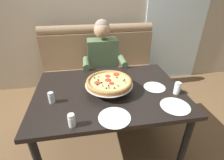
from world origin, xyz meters
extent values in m
plane|color=brown|center=(0.00, 0.00, 0.00)|extent=(16.00, 16.00, 0.00)
cube|color=#BCB29E|center=(0.00, 1.54, 1.40)|extent=(6.00, 0.12, 2.80)
cube|color=white|center=(1.40, 1.46, 1.40)|extent=(1.10, 0.02, 2.80)
cube|color=#937556|center=(0.00, 0.84, 0.23)|extent=(1.70, 0.60, 0.46)
cube|color=#937556|center=(0.00, 1.23, 0.69)|extent=(1.70, 0.18, 0.65)
cylinder|color=#937556|center=(0.00, 1.23, 1.06)|extent=(1.70, 0.14, 0.14)
cube|color=black|center=(0.00, 0.00, 0.73)|extent=(1.40, 0.99, 0.04)
cylinder|color=black|center=(0.63, -0.43, 0.36)|extent=(0.06, 0.06, 0.71)
cylinder|color=black|center=(-0.63, 0.43, 0.36)|extent=(0.06, 0.06, 0.71)
cylinder|color=black|center=(0.63, 0.43, 0.36)|extent=(0.06, 0.06, 0.71)
cube|color=#2D3342|center=(0.04, 0.59, 0.54)|extent=(0.34, 0.40, 0.15)
cylinder|color=#2D3342|center=(-0.06, 0.34, 0.23)|extent=(0.11, 0.11, 0.46)
cylinder|color=#2D3342|center=(0.14, 0.34, 0.23)|extent=(0.11, 0.11, 0.46)
cube|color=#56704C|center=(0.04, 0.81, 0.74)|extent=(0.40, 0.22, 0.56)
cylinder|color=#56704C|center=(-0.19, 0.59, 0.79)|extent=(0.08, 0.28, 0.08)
cylinder|color=#56704C|center=(0.27, 0.59, 0.79)|extent=(0.08, 0.28, 0.08)
sphere|color=tan|center=(0.04, 0.79, 1.15)|extent=(0.21, 0.21, 0.21)
sphere|color=gray|center=(0.04, 0.80, 1.18)|extent=(0.19, 0.19, 0.19)
cylinder|color=silver|center=(0.00, -0.13, 0.79)|extent=(0.01, 0.01, 0.08)
cylinder|color=silver|center=(-0.10, 0.04, 0.79)|extent=(0.01, 0.01, 0.08)
cylinder|color=silver|center=(0.10, 0.04, 0.79)|extent=(0.01, 0.01, 0.08)
torus|color=silver|center=(0.00, -0.02, 0.82)|extent=(0.24, 0.24, 0.01)
cylinder|color=silver|center=(0.00, -0.02, 0.83)|extent=(0.44, 0.44, 0.00)
cylinder|color=#B77F42|center=(0.00, -0.02, 0.84)|extent=(0.42, 0.42, 0.02)
torus|color=#B77F42|center=(0.00, -0.02, 0.86)|extent=(0.42, 0.42, 0.03)
cylinder|color=#E5C17A|center=(0.00, -0.02, 0.86)|extent=(0.36, 0.36, 0.01)
cylinder|color=red|center=(0.09, 0.10, 0.86)|extent=(0.06, 0.06, 0.01)
cylinder|color=red|center=(0.00, 0.08, 0.86)|extent=(0.05, 0.05, 0.01)
cylinder|color=red|center=(-0.11, -0.03, 0.86)|extent=(0.05, 0.05, 0.01)
cylinder|color=red|center=(0.01, -0.06, 0.86)|extent=(0.05, 0.05, 0.01)
cylinder|color=red|center=(-0.01, 0.00, 0.86)|extent=(0.06, 0.06, 0.01)
sphere|color=black|center=(-0.10, 0.01, 0.87)|extent=(0.01, 0.01, 0.01)
sphere|color=black|center=(0.13, -0.05, 0.87)|extent=(0.01, 0.01, 0.01)
sphere|color=black|center=(-0.02, -0.10, 0.87)|extent=(0.01, 0.01, 0.01)
sphere|color=black|center=(-0.11, -0.07, 0.87)|extent=(0.01, 0.01, 0.01)
sphere|color=black|center=(0.03, -0.15, 0.87)|extent=(0.01, 0.01, 0.01)
sphere|color=black|center=(0.14, -0.02, 0.87)|extent=(0.01, 0.01, 0.01)
sphere|color=black|center=(-0.13, 0.06, 0.87)|extent=(0.01, 0.01, 0.01)
sphere|color=black|center=(0.08, 0.04, 0.87)|extent=(0.01, 0.01, 0.01)
sphere|color=black|center=(-0.10, 0.08, 0.87)|extent=(0.01, 0.01, 0.01)
sphere|color=black|center=(-0.04, -0.14, 0.87)|extent=(0.01, 0.01, 0.01)
sphere|color=black|center=(-0.07, -0.04, 0.87)|extent=(0.01, 0.01, 0.01)
cone|color=#CCC675|center=(0.14, -0.07, 0.87)|extent=(0.04, 0.04, 0.02)
cone|color=#CCC675|center=(-0.03, -0.13, 0.87)|extent=(0.04, 0.04, 0.02)
cone|color=#CCC675|center=(-0.10, 0.07, 0.87)|extent=(0.04, 0.04, 0.02)
cone|color=#CCC675|center=(0.06, -0.11, 0.87)|extent=(0.04, 0.04, 0.02)
cone|color=#CCC675|center=(-0.08, -0.09, 0.87)|extent=(0.04, 0.04, 0.02)
cylinder|color=white|center=(0.61, -0.16, 0.80)|extent=(0.06, 0.06, 0.09)
cylinder|color=silver|center=(0.61, -0.16, 0.78)|extent=(0.05, 0.05, 0.06)
cylinder|color=silver|center=(0.61, -0.16, 0.86)|extent=(0.05, 0.05, 0.02)
cylinder|color=white|center=(-0.33, -0.42, 0.79)|extent=(0.05, 0.05, 0.08)
cylinder|color=#A82D19|center=(-0.33, -0.42, 0.78)|extent=(0.05, 0.05, 0.05)
cylinder|color=silver|center=(-0.33, -0.42, 0.85)|extent=(0.05, 0.05, 0.02)
cylinder|color=white|center=(-0.51, -0.11, 0.79)|extent=(0.05, 0.05, 0.08)
cylinder|color=#4C6633|center=(-0.51, -0.11, 0.77)|extent=(0.04, 0.04, 0.04)
cylinder|color=silver|center=(-0.51, -0.11, 0.84)|extent=(0.05, 0.05, 0.02)
cylinder|color=white|center=(0.50, -0.34, 0.76)|extent=(0.17, 0.17, 0.01)
cone|color=white|center=(0.50, -0.34, 0.77)|extent=(0.24, 0.24, 0.01)
cylinder|color=white|center=(0.45, -0.03, 0.76)|extent=(0.15, 0.15, 0.01)
cone|color=white|center=(0.45, -0.03, 0.77)|extent=(0.21, 0.21, 0.01)
cylinder|color=white|center=(-0.02, -0.39, 0.76)|extent=(0.17, 0.17, 0.01)
cone|color=white|center=(-0.02, -0.39, 0.77)|extent=(0.25, 0.25, 0.01)
cylinder|color=black|center=(1.42, 2.29, 0.22)|extent=(0.02, 0.02, 0.44)
cylinder|color=black|center=(1.26, 2.50, 0.22)|extent=(0.02, 0.02, 0.44)
cylinder|color=black|center=(1.21, 2.13, 0.22)|extent=(0.02, 0.02, 0.44)
cylinder|color=black|center=(1.06, 2.34, 0.22)|extent=(0.02, 0.02, 0.44)
cylinder|color=black|center=(1.24, 2.31, 0.45)|extent=(0.40, 0.40, 0.02)
cube|color=black|center=(1.11, 2.22, 0.65)|extent=(0.21, 0.27, 0.42)
camera|label=1|loc=(-0.19, -1.34, 1.63)|focal=26.92mm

